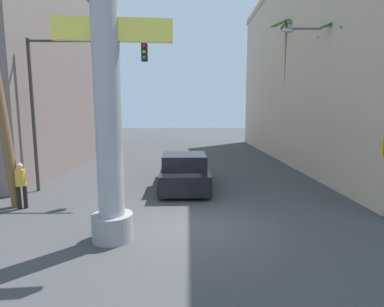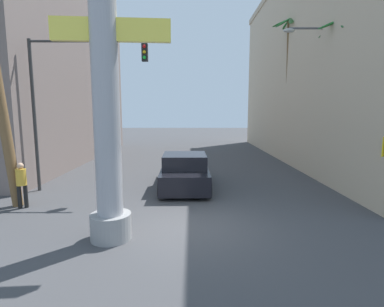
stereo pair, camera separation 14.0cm
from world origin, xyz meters
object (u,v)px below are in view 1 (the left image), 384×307
object	(u,v)px
street_lamp	(319,89)
palm_tree_near_right	(348,77)
palm_tree_mid_right	(287,74)
pedestrian_curb_left	(21,182)
neon_sign_pole	(106,39)
pedestrian_far_left	(112,144)
crossing_sign	(383,163)
car_lead	(184,172)
traffic_light_mast	(72,85)

from	to	relation	value
street_lamp	palm_tree_near_right	bearing A→B (deg)	-53.96
palm_tree_mid_right	pedestrian_curb_left	distance (m)	16.66
pedestrian_curb_left	neon_sign_pole	bearing A→B (deg)	-34.19
pedestrian_far_left	crossing_sign	bearing A→B (deg)	-46.60
crossing_sign	palm_tree_mid_right	world-z (taller)	palm_tree_mid_right
crossing_sign	neon_sign_pole	bearing A→B (deg)	-167.08
neon_sign_pole	car_lead	distance (m)	7.45
car_lead	palm_tree_mid_right	distance (m)	10.94
palm_tree_mid_right	crossing_sign	bearing A→B (deg)	-90.68
car_lead	palm_tree_near_right	xyz separation A→B (m)	(7.49, 0.56, 4.27)
crossing_sign	traffic_light_mast	xyz separation A→B (m)	(-11.29, 3.08, 2.75)
street_lamp	palm_tree_mid_right	size ratio (longest dim) A/B	0.80
neon_sign_pole	car_lead	bearing A→B (deg)	71.85
traffic_light_mast	pedestrian_far_left	distance (m)	10.51
traffic_light_mast	car_lead	distance (m)	6.04
palm_tree_mid_right	pedestrian_curb_left	bearing A→B (deg)	-141.53
neon_sign_pole	pedestrian_curb_left	world-z (taller)	neon_sign_pole
palm_tree_mid_right	palm_tree_near_right	size ratio (longest dim) A/B	1.21
street_lamp	pedestrian_curb_left	bearing A→B (deg)	-159.25
crossing_sign	pedestrian_far_left	distance (m)	17.82
palm_tree_mid_right	street_lamp	bearing A→B (deg)	-90.78
street_lamp	palm_tree_mid_right	xyz separation A→B (m)	(0.07, 5.20, 1.37)
palm_tree_near_right	pedestrian_far_left	world-z (taller)	palm_tree_near_right
neon_sign_pole	pedestrian_far_left	bearing A→B (deg)	104.18
car_lead	pedestrian_curb_left	world-z (taller)	pedestrian_curb_left
pedestrian_curb_left	pedestrian_far_left	bearing A→B (deg)	89.53
car_lead	pedestrian_far_left	bearing A→B (deg)	121.28
car_lead	neon_sign_pole	bearing A→B (deg)	-108.15
street_lamp	palm_tree_mid_right	world-z (taller)	palm_tree_mid_right
crossing_sign	car_lead	xyz separation A→B (m)	(-6.62, 3.70, -1.04)
neon_sign_pole	pedestrian_curb_left	distance (m)	6.31
crossing_sign	pedestrian_curb_left	world-z (taller)	crossing_sign
traffic_light_mast	palm_tree_mid_right	distance (m)	13.73
crossing_sign	palm_tree_near_right	size ratio (longest dim) A/B	0.34
traffic_light_mast	pedestrian_curb_left	distance (m)	4.40
crossing_sign	palm_tree_near_right	bearing A→B (deg)	78.56
palm_tree_mid_right	pedestrian_far_left	xyz separation A→B (m)	(-12.36, 2.36, -4.90)
street_lamp	crossing_sign	world-z (taller)	street_lamp
neon_sign_pole	car_lead	size ratio (longest dim) A/B	2.14
street_lamp	car_lead	size ratio (longest dim) A/B	1.51
neon_sign_pole	street_lamp	xyz separation A→B (m)	(8.53, 7.32, -0.68)
pedestrian_curb_left	palm_tree_mid_right	bearing A→B (deg)	38.47
palm_tree_mid_right	pedestrian_far_left	bearing A→B (deg)	169.19
crossing_sign	palm_tree_mid_right	xyz separation A→B (m)	(0.13, 10.58, 4.14)
pedestrian_far_left	pedestrian_curb_left	distance (m)	12.26
crossing_sign	pedestrian_far_left	bearing A→B (deg)	133.40
palm_tree_mid_right	pedestrian_curb_left	world-z (taller)	palm_tree_mid_right
palm_tree_mid_right	neon_sign_pole	bearing A→B (deg)	-124.48
street_lamp	palm_tree_mid_right	bearing A→B (deg)	89.22
neon_sign_pole	palm_tree_near_right	world-z (taller)	neon_sign_pole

